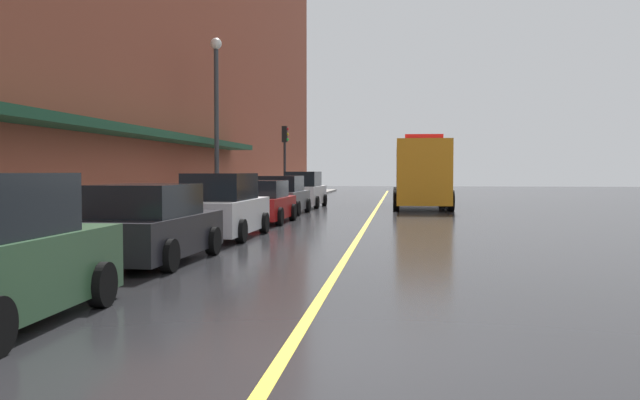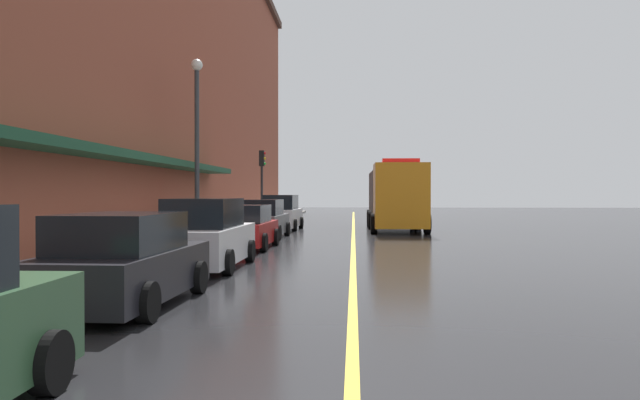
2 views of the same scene
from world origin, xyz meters
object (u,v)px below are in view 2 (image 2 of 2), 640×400
object	(u,v)px
parked_car_4	(263,220)
parking_meter_0	(253,211)
street_lamp_left	(197,130)
parked_car_2	(206,236)
parking_meter_1	(8,253)
utility_truck	(395,197)
parked_car_5	(281,214)
parked_car_1	(124,262)
traffic_light_near	(262,173)
parked_car_3	(245,228)

from	to	relation	value
parked_car_4	parking_meter_0	size ratio (longest dim) A/B	3.25
street_lamp_left	parked_car_4	bearing A→B (deg)	64.81
parked_car_2	street_lamp_left	distance (m)	8.09
parked_car_4	parking_meter_1	size ratio (longest dim) A/B	3.25
utility_truck	parking_meter_1	size ratio (longest dim) A/B	7.10
parking_meter_0	street_lamp_left	world-z (taller)	street_lamp_left
parked_car_2	parked_car_5	xyz separation A→B (m)	(-0.01, 16.92, 0.02)
parked_car_2	parking_meter_0	world-z (taller)	parked_car_2
street_lamp_left	parked_car_1	bearing A→B (deg)	-81.21
parked_car_1	parked_car_5	world-z (taller)	parked_car_5
parked_car_4	traffic_light_near	world-z (taller)	traffic_light_near
parked_car_5	utility_truck	world-z (taller)	utility_truck
parked_car_1	parked_car_2	bearing A→B (deg)	0.25
parked_car_4	traffic_light_near	distance (m)	8.49
parked_car_5	traffic_light_near	world-z (taller)	traffic_light_near
parked_car_4	parked_car_1	bearing A→B (deg)	-177.90
parked_car_1	parking_meter_0	size ratio (longest dim) A/B	3.41
parked_car_3	parked_car_4	distance (m)	5.22
parked_car_1	parked_car_5	distance (m)	22.37
parking_meter_0	street_lamp_left	distance (m)	9.77
parked_car_5	parking_meter_1	distance (m)	23.76
parked_car_3	parked_car_5	distance (m)	11.12
parked_car_1	parked_car_2	size ratio (longest dim) A/B	0.97
parking_meter_0	traffic_light_near	world-z (taller)	traffic_light_near
parked_car_5	utility_truck	size ratio (longest dim) A/B	0.47
parked_car_2	parked_car_5	distance (m)	16.92
street_lamp_left	parking_meter_1	bearing A→B (deg)	-87.50
parked_car_1	parked_car_4	size ratio (longest dim) A/B	1.05
parked_car_5	parking_meter_0	size ratio (longest dim) A/B	3.37
parked_car_5	parked_car_2	bearing A→B (deg)	-177.80
parked_car_3	parked_car_4	xyz separation A→B (m)	(-0.14, 5.22, 0.06)
utility_truck	parking_meter_0	distance (m)	7.77
parked_car_1	parked_car_2	xyz separation A→B (m)	(0.13, 5.45, 0.09)
street_lamp_left	traffic_light_near	bearing A→B (deg)	86.87
parking_meter_1	street_lamp_left	xyz separation A→B (m)	(-0.60, 13.76, 3.34)
parking_meter_0	traffic_light_near	size ratio (longest dim) A/B	0.31
parked_car_3	traffic_light_near	world-z (taller)	traffic_light_near
parked_car_1	utility_truck	distance (m)	23.72
parked_car_1	parking_meter_1	distance (m)	1.90
parked_car_1	parked_car_3	world-z (taller)	parked_car_1
parked_car_1	parking_meter_1	xyz separation A→B (m)	(-1.32, -1.34, 0.29)
parked_car_1	street_lamp_left	size ratio (longest dim) A/B	0.65
parked_car_3	street_lamp_left	distance (m)	4.35
street_lamp_left	parked_car_2	bearing A→B (deg)	-73.60
traffic_light_near	parked_car_4	bearing A→B (deg)	-81.24
parked_car_3	parking_meter_1	distance (m)	12.67
parked_car_3	parking_meter_0	world-z (taller)	parked_car_3
parked_car_3	parked_car_1	bearing A→B (deg)	-179.27
parked_car_1	parked_car_4	world-z (taller)	parked_car_4
utility_truck	parking_meter_0	world-z (taller)	utility_truck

